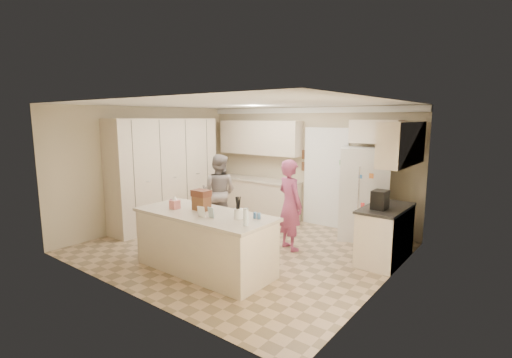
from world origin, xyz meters
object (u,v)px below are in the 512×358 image
Objects in this scene: coffee_maker at (380,200)px; island_base at (205,243)px; refrigerator at (363,194)px; dollhouse_body at (201,203)px; teen_girl at (290,205)px; utensil_crock at (238,214)px; teen_boy at (219,192)px; tissue_box at (175,204)px.

island_base is at bearing -137.17° from coffee_maker.
dollhouse_body is at bearing -139.71° from refrigerator.
dollhouse_body is 1.69m from teen_girl.
utensil_crock is 0.09× the size of teen_boy.
teen_boy is at bearing -177.94° from coffee_maker.
utensil_crock is at bearing -3.58° from dollhouse_body.
utensil_crock is 1.21m from tissue_box.
teen_girl is (-0.81, -1.39, -0.08)m from refrigerator.
island_base is 2.26m from teen_boy.
island_base is 0.86m from utensil_crock.
teen_boy reaches higher than tissue_box.
coffee_maker is at bearing 39.29° from dollhouse_body.
coffee_maker is at bearing -80.34° from refrigerator.
teen_girl reaches higher than coffee_maker.
teen_boy is at bearing 113.08° from tissue_box.
island_base is 1.34× the size of teen_girl.
coffee_maker is 2.00× the size of utensil_crock.
teen_girl is at bearing 154.67° from teen_boy.
tissue_box is at bearing -172.87° from utensil_crock.
refrigerator is at bearing 66.00° from island_base.
teen_boy is at bearing 127.22° from island_base.
coffee_maker is 2.32m from utensil_crock.
teen_girl reaches higher than utensil_crock.
coffee_maker is at bearing 52.88° from utensil_crock.
teen_girl reaches higher than dollhouse_body.
tissue_box is 0.09× the size of teen_boy.
refrigerator is 6.00× the size of coffee_maker.
island_base is at bearing -136.60° from refrigerator.
utensil_crock is 0.80m from dollhouse_body.
coffee_maker reaches higher than utensil_crock.
refrigerator reaches higher than teen_boy.
island_base is at bearing 10.30° from tissue_box.
refrigerator is at bearing 76.84° from utensil_crock.
refrigerator is at bearing 58.73° from tissue_box.
island_base is (-2.05, -1.90, -0.63)m from coffee_maker.
tissue_box is at bearing -143.88° from refrigerator.
refrigerator is 1.10× the size of teen_girl.
coffee_maker is at bearing 37.57° from tissue_box.
tissue_box is (-0.55, -0.10, 0.56)m from island_base.
teen_boy reaches higher than utensil_crock.
island_base is 1.37× the size of teen_boy.
teen_girl is (-1.51, -0.28, -0.25)m from coffee_maker.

